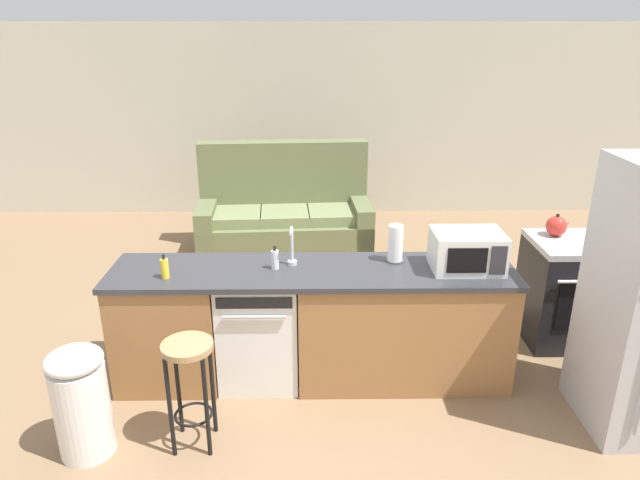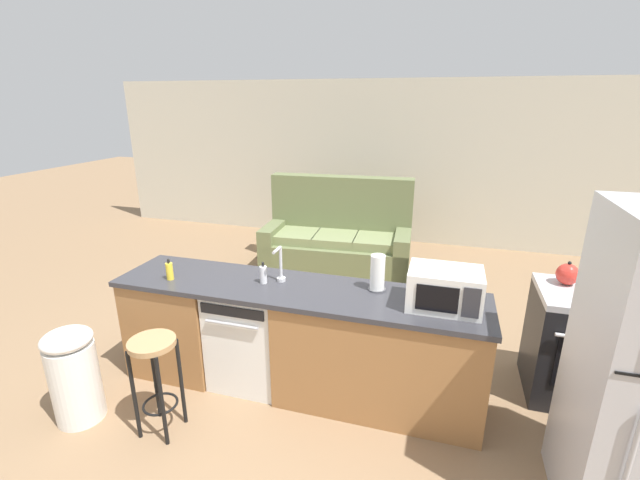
{
  "view_description": "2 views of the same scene",
  "coord_description": "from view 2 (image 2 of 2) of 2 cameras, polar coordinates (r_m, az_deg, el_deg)",
  "views": [
    {
      "loc": [
        0.16,
        -3.78,
        2.56
      ],
      "look_at": [
        0.21,
        0.42,
        0.97
      ],
      "focal_mm": 32.0,
      "sensor_mm": 36.0,
      "label": 1
    },
    {
      "loc": [
        1.2,
        -2.85,
        2.3
      ],
      "look_at": [
        0.12,
        0.79,
        1.04
      ],
      "focal_mm": 24.0,
      "sensor_mm": 36.0,
      "label": 2
    }
  ],
  "objects": [
    {
      "name": "wall_back",
      "position": [
        7.18,
        9.38,
        10.11
      ],
      "size": [
        10.0,
        0.06,
        2.6
      ],
      "color": "beige",
      "rests_on": "ground_plane"
    },
    {
      "name": "dish_soap_bottle",
      "position": [
        3.67,
        -19.42,
        -3.91
      ],
      "size": [
        0.06,
        0.06,
        0.18
      ],
      "color": "yellow",
      "rests_on": "kitchen_counter"
    },
    {
      "name": "soap_bottle",
      "position": [
        3.42,
        -7.56,
        -4.57
      ],
      "size": [
        0.06,
        0.06,
        0.18
      ],
      "color": "silver",
      "rests_on": "kitchen_counter"
    },
    {
      "name": "microwave",
      "position": [
        3.11,
        16.28,
        -6.24
      ],
      "size": [
        0.5,
        0.37,
        0.28
      ],
      "color": "white",
      "rests_on": "kitchen_counter"
    },
    {
      "name": "kettle",
      "position": [
        3.89,
        30.14,
        -3.96
      ],
      "size": [
        0.21,
        0.17,
        0.19
      ],
      "color": "red",
      "rests_on": "stove_range"
    },
    {
      "name": "paper_towel_roll",
      "position": [
        3.28,
        7.67,
        -4.41
      ],
      "size": [
        0.14,
        0.14,
        0.28
      ],
      "color": "#4C4C51",
      "rests_on": "kitchen_counter"
    },
    {
      "name": "dishwasher",
      "position": [
        3.71,
        -9.17,
        -12.3
      ],
      "size": [
        0.58,
        0.61,
        0.84
      ],
      "color": "white",
      "rests_on": "ground_plane"
    },
    {
      "name": "stove_range",
      "position": [
        4.03,
        31.64,
        -11.87
      ],
      "size": [
        0.76,
        0.68,
        0.9
      ],
      "color": "black",
      "rests_on": "ground_plane"
    },
    {
      "name": "trash_bin",
      "position": [
        3.74,
        -29.98,
        -15.23
      ],
      "size": [
        0.35,
        0.35,
        0.74
      ],
      "color": "white",
      "rests_on": "ground_plane"
    },
    {
      "name": "couch",
      "position": [
        6.03,
        2.41,
        -0.08
      ],
      "size": [
        2.05,
        1.02,
        1.27
      ],
      "color": "#667047",
      "rests_on": "ground_plane"
    },
    {
      "name": "ground_plane",
      "position": [
        3.85,
        -5.3,
        -18.33
      ],
      "size": [
        24.0,
        24.0,
        0.0
      ],
      "primitive_type": "plane",
      "color": "#896B4C"
    },
    {
      "name": "bar_stool",
      "position": [
        3.29,
        -21.13,
        -15.43
      ],
      "size": [
        0.32,
        0.32,
        0.74
      ],
      "color": "tan",
      "rests_on": "ground_plane"
    },
    {
      "name": "sink_faucet",
      "position": [
        3.41,
        -5.27,
        -3.55
      ],
      "size": [
        0.07,
        0.18,
        0.3
      ],
      "color": "silver",
      "rests_on": "kitchen_counter"
    },
    {
      "name": "kitchen_counter",
      "position": [
        3.55,
        -1.8,
        -13.62
      ],
      "size": [
        2.94,
        0.66,
        0.9
      ],
      "color": "#9E6B3D",
      "rests_on": "ground_plane"
    }
  ]
}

